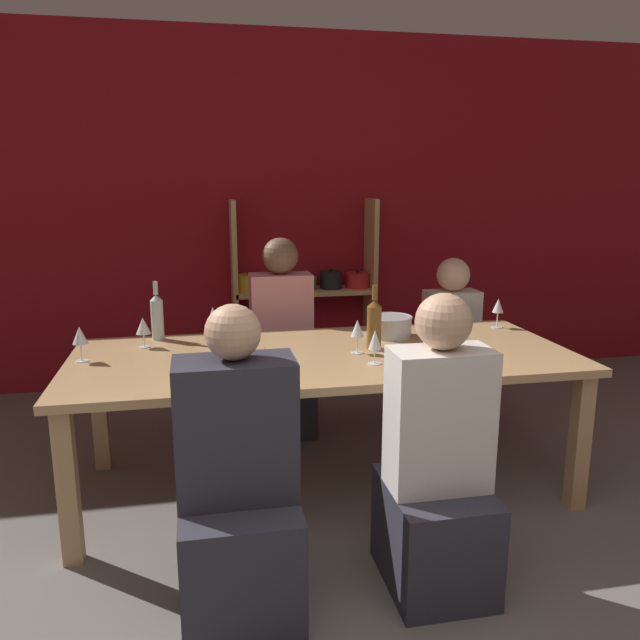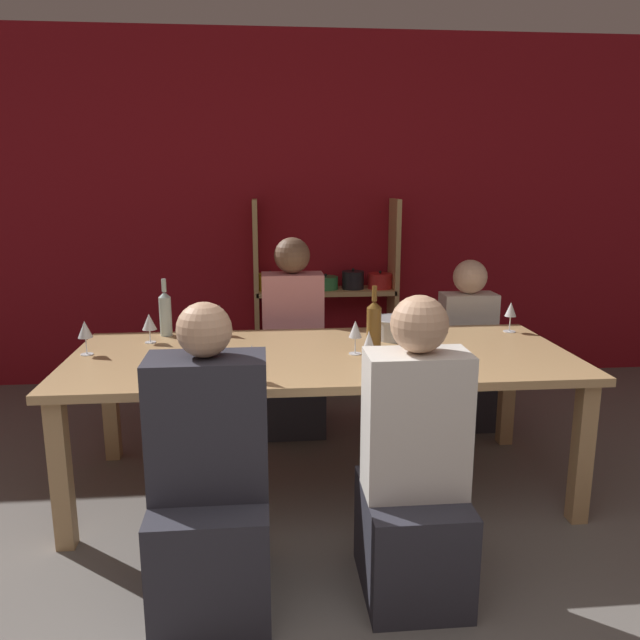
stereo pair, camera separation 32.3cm
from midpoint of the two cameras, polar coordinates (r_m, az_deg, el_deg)
The scene contains 19 objects.
wall_back_red at distance 4.97m, azimuth -1.59°, elevation 9.83°, with size 8.80×0.06×2.70m.
shelf_unit at distance 4.92m, azimuth 2.52°, elevation -0.01°, with size 1.11×0.30×1.46m.
dining_table at distance 3.19m, azimuth 3.07°, elevation -4.32°, with size 2.53×1.08×0.74m.
mixing_bowl at distance 3.49m, azimuth 9.57°, elevation -0.70°, with size 0.24×0.24×0.12m.
wine_bottle_green at distance 3.21m, azimuth 7.83°, elevation -0.47°, with size 0.08×0.08×0.34m.
wine_bottle_dark at distance 3.57m, azimuth -11.47°, elevation 0.64°, with size 0.07×0.07×0.32m.
wine_glass_red_a at distance 3.80m, azimuth 19.40°, elevation 0.77°, with size 0.07×0.07×0.17m.
wine_glass_empty_a at distance 2.71m, azimuth -2.84°, elevation -3.43°, with size 0.07×0.07×0.16m.
wine_glass_red_b at distance 3.54m, azimuth -6.62°, elevation 0.49°, with size 0.07×0.07×0.17m.
wine_glass_white_a at distance 2.95m, azimuth 7.62°, elevation -2.08°, with size 0.06×0.06×0.17m.
wine_glass_red_c at distance 2.83m, azimuth 13.96°, elevation -3.21°, with size 0.07×0.07×0.15m.
wine_glass_empty_b at distance 3.29m, azimuth 12.53°, elevation -0.87°, with size 0.06×0.06×0.16m.
wine_glass_red_d at distance 3.14m, azimuth 6.21°, elevation -1.00°, with size 0.07×0.07×0.17m.
wine_glass_white_b at distance 3.27m, azimuth -18.09°, elevation -0.97°, with size 0.07×0.07×0.17m.
wine_glass_red_e at distance 3.43m, azimuth -12.78°, elevation -0.27°, with size 0.08×0.08×0.16m.
person_near_a at distance 2.53m, azimuth 12.32°, elevation -14.77°, with size 0.39×0.48×1.19m.
person_far_a at distance 4.03m, azimuth -0.18°, elevation -3.59°, with size 0.39×0.48×1.25m.
person_near_b at distance 2.44m, azimuth -6.06°, elevation -16.07°, with size 0.43×0.54×1.18m.
person_far_b at distance 4.29m, azimuth 15.30°, elevation -3.78°, with size 0.35×0.44×1.10m.
Camera 2 is at (-0.16, -1.14, 1.60)m, focal length 35.00 mm.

